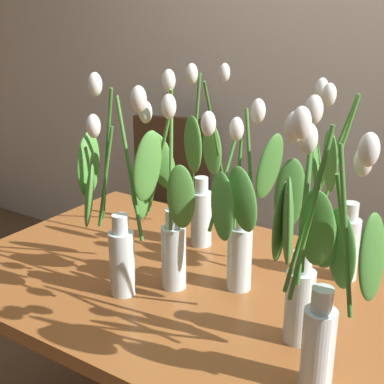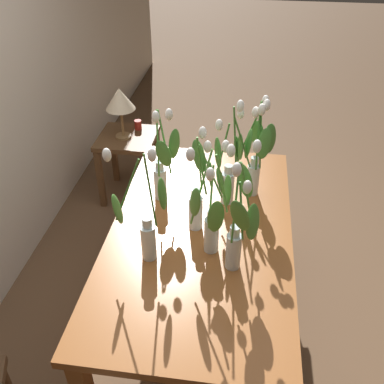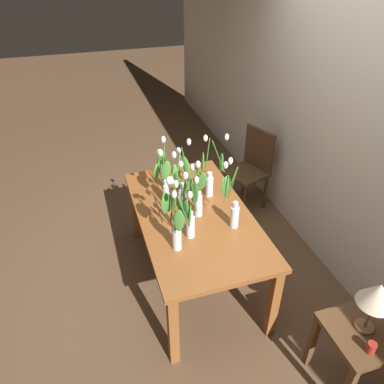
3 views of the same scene
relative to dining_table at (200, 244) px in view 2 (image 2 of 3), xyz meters
name	(u,v)px [view 2 (image 2 of 3)]	position (x,y,z in m)	size (l,w,h in m)	color
ground_plane	(199,324)	(0.00, 0.00, -0.65)	(18.00, 18.00, 0.00)	brown
dining_table	(200,244)	(0.00, 0.00, 0.00)	(1.60, 0.90, 0.74)	brown
tulip_vase_0	(231,168)	(0.26, -0.12, 0.30)	(0.20, 0.21, 0.59)	silver
tulip_vase_1	(202,193)	(0.04, 0.00, 0.30)	(0.16, 0.20, 0.54)	silver
tulip_vase_2	(162,170)	(0.22, 0.23, 0.28)	(0.16, 0.16, 0.57)	silver
tulip_vase_3	(239,229)	(-0.23, -0.19, 0.31)	(0.25, 0.15, 0.59)	silver
tulip_vase_4	(145,226)	(-0.22, 0.22, 0.28)	(0.14, 0.25, 0.59)	silver
tulip_vase_5	(212,218)	(-0.15, -0.07, 0.30)	(0.24, 0.19, 0.59)	silver
tulip_vase_6	(255,157)	(0.35, -0.24, 0.33)	(0.22, 0.23, 0.59)	silver
side_table	(128,149)	(1.25, 0.73, -0.22)	(0.44, 0.44, 0.55)	brown
table_lamp	(120,100)	(1.23, 0.75, 0.21)	(0.22, 0.22, 0.40)	olive
pillar_candle	(138,125)	(1.38, 0.67, -0.06)	(0.06, 0.06, 0.07)	#B72D23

